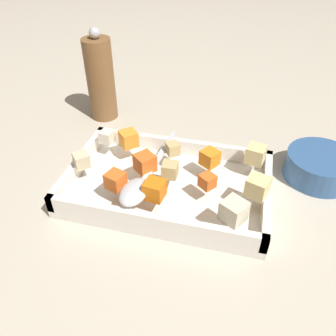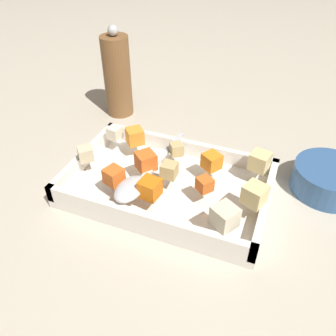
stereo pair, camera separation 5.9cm
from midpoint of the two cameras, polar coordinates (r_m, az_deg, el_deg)
ground_plane at (r=0.62m, az=1.63°, el=-5.06°), size 4.00×4.00×0.00m
baking_dish at (r=0.62m, az=2.74°, el=-3.15°), size 0.35×0.22×0.05m
carrot_chunk_rim_edge at (r=0.67m, az=-2.95°, el=5.18°), size 0.04×0.04×0.03m
carrot_chunk_corner_ne at (r=0.55m, az=-0.11°, el=-3.41°), size 0.03×0.03×0.03m
carrot_chunk_near_spoon at (r=0.57m, az=-6.02°, el=-1.44°), size 0.04×0.04×0.03m
carrot_chunk_corner_se at (r=0.60m, az=-0.87°, el=1.06°), size 0.04×0.04×0.03m
carrot_chunk_front_center at (r=0.61m, az=9.99°, el=1.02°), size 0.04×0.04×0.03m
carrot_chunk_heap_side at (r=0.57m, az=9.12°, el=-2.64°), size 0.03×0.03×0.02m
potato_chunk_under_handle at (r=0.58m, az=3.11°, el=-0.44°), size 0.03×0.03×0.03m
potato_chunk_near_right at (r=0.63m, az=-10.83°, el=2.26°), size 0.04×0.04×0.03m
potato_chunk_back_center at (r=0.63m, az=17.52°, el=0.99°), size 0.04×0.04×0.03m
potato_chunk_far_left at (r=0.56m, az=17.16°, el=-4.03°), size 0.04×0.04×0.03m
potato_chunk_mid_left at (r=0.64m, az=3.95°, el=3.06°), size 0.03×0.03×0.02m
parsnip_chunk_corner_sw at (r=0.69m, az=-6.35°, el=5.73°), size 0.03×0.03×0.02m
parsnip_chunk_near_left at (r=0.51m, az=12.66°, el=-7.98°), size 0.05×0.05×0.03m
serving_spoon at (r=0.56m, az=-2.52°, el=-2.80°), size 0.05×0.23×0.02m
pepper_mill at (r=0.83m, az=-6.28°, el=14.78°), size 0.06×0.06×0.21m
small_prep_bowl at (r=0.70m, az=27.23°, el=-1.72°), size 0.13×0.13×0.05m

